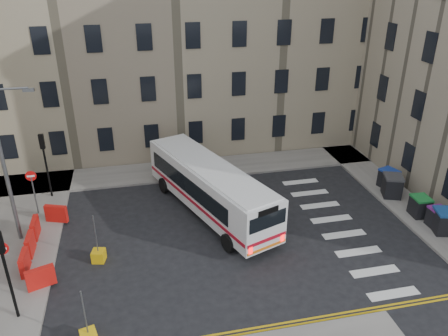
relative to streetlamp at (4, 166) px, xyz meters
name	(u,v)px	position (x,y,z in m)	size (l,w,h in m)	color
ground	(267,231)	(13.00, -2.00, -4.34)	(120.00, 120.00, 0.00)	black
pavement_north	(147,173)	(7.00, 6.60, -4.26)	(36.00, 3.20, 0.15)	slate
pavement_east	(377,182)	(22.00, 2.00, -4.26)	(2.40, 26.00, 0.15)	slate
terrace_north	(119,32)	(6.00, 13.50, 4.28)	(38.30, 10.80, 17.20)	tan
traffic_light_nw	(44,156)	(1.00, 4.50, -1.47)	(0.28, 0.22, 4.10)	black
traffic_light_sw	(4,263)	(1.00, -6.00, -1.47)	(0.28, 0.22, 4.10)	black
streetlamp	(4,166)	(0.00, 0.00, 0.00)	(0.50, 0.22, 8.14)	#595B5E
no_entry_north	(32,183)	(0.50, 2.50, -2.26)	(0.60, 0.08, 3.00)	#595B5E
no_entry_south	(4,258)	(0.50, -4.50, -2.26)	(0.60, 0.08, 3.00)	#595B5E
roadworks_barriers	(38,243)	(1.16, -1.50, -3.69)	(1.66, 6.26, 1.00)	red
bus	(209,186)	(10.34, 0.75, -2.63)	(6.06, 10.99, 2.95)	silver
wheelie_bin_a	(444,221)	(22.18, -4.27, -3.53)	(1.30, 1.41, 1.30)	black
wheelie_bin_b	(438,218)	(22.19, -3.78, -3.62)	(0.91, 1.04, 1.12)	black
wheelie_bin_c	(420,206)	(21.96, -2.50, -3.59)	(1.00, 1.13, 1.18)	black
wheelie_bin_d	(392,186)	(21.70, -0.04, -3.50)	(1.44, 1.53, 1.37)	black
wheelie_bin_e	(388,178)	(22.12, 1.05, -3.58)	(1.24, 1.33, 1.21)	black
bollard_yellow	(99,256)	(4.11, -2.71, -4.04)	(0.60, 0.60, 0.60)	gold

